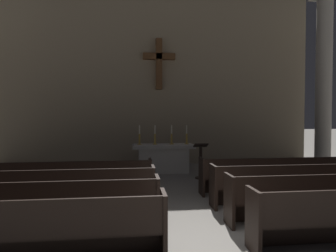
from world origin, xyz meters
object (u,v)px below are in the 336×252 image
Objects in this scene: pew_left_row_3 at (54,191)px; pew_right_row_2 at (333,197)px; column_right_second at (324,84)px; candlestick_outer_right at (187,138)px; pew_right_row_4 at (277,175)px; altar at (163,158)px; pew_left_row_1 at (12,232)px; pew_left_row_2 at (38,207)px; candlestick_inner_right at (172,138)px; pew_left_row_4 at (66,180)px; candlestick_outer_left at (139,138)px; lectern at (201,162)px; candlestick_inner_left at (155,138)px; pew_right_row_3 at (301,184)px.

pew_right_row_2 is at bearing -11.38° from pew_left_row_3.
column_right_second is 5.59m from candlestick_outer_right.
pew_right_row_2 is 1.00× the size of pew_right_row_4.
column_right_second is at bearing 25.42° from pew_left_row_3.
altar is at bearing 116.65° from pew_right_row_2.
pew_left_row_3 is 1.87× the size of altar.
pew_left_row_2 is at bearing 90.00° from pew_left_row_1.
candlestick_inner_right is at bearing 114.03° from pew_right_row_2.
pew_left_row_4 is 6.00× the size of candlestick_outer_right.
candlestick_outer_left is 0.59× the size of lectern.
pew_left_row_2 and pew_left_row_3 have the same top height.
lectern is at bearing 54.20° from pew_left_row_1.
candlestick_outer_right reaches higher than pew_right_row_4.
column_right_second reaches higher than altar.
candlestick_outer_left is (1.84, 5.36, 0.75)m from pew_left_row_2.
candlestick_inner_right is (2.99, 3.19, 0.75)m from pew_left_row_4.
altar reaches higher than pew_right_row_4.
pew_right_row_4 is 6.00× the size of candlestick_inner_left.
candlestick_inner_left is at bearing 69.65° from pew_left_row_1.
pew_right_row_2 is at bearing -65.97° from candlestick_inner_right.
candlestick_inner_right is (2.99, 6.44, 0.75)m from pew_left_row_1.
column_right_second is (8.76, 6.33, 2.74)m from pew_left_row_1.
altar is at bearing 67.34° from pew_left_row_1.
candlestick_inner_right reaches higher than altar.
candlestick_inner_left is at bearing 178.98° from column_right_second.
altar reaches higher than pew_right_row_2.
column_right_second is 3.00× the size of altar.
altar is at bearing 57.84° from pew_left_row_3.
candlestick_outer_left is (-6.92, 0.11, -1.99)m from column_right_second.
candlestick_inner_right reaches higher than pew_left_row_4.
column_right_second is 7.20m from candlestick_outer_left.
altar is (2.69, 3.19, 0.06)m from pew_left_row_4.
pew_left_row_1 is 0.62× the size of column_right_second.
candlestick_inner_left reaches higher than lectern.
pew_right_row_4 is 4.18m from altar.
altar is (-2.69, 5.36, 0.06)m from pew_right_row_2.
pew_right_row_3 is (5.38, 0.00, 0.00)m from pew_left_row_3.
pew_left_row_3 is at bearing 90.00° from pew_left_row_2.
candlestick_outer_left is (-3.54, 4.28, 0.75)m from pew_right_row_3.
candlestick_inner_left is at bearing 139.20° from lectern.
column_right_second reaches higher than pew_right_row_4.
pew_right_row_4 is 4.06m from candlestick_inner_right.
pew_right_row_2 is 6.46m from candlestick_outer_left.
altar reaches higher than pew_left_row_3.
pew_left_row_4 and pew_right_row_3 have the same top height.
column_right_second reaches higher than pew_left_row_2.
candlestick_outer_right is (0.55, 0.00, 0.00)m from candlestick_inner_right.
candlestick_inner_right is at bearing 55.05° from pew_left_row_3.
pew_right_row_3 is at bearing -129.07° from column_right_second.
altar is 1.10m from candlestick_outer_left.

